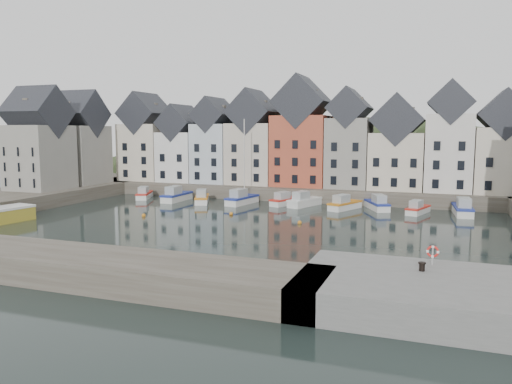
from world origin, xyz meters
The scene contains 21 objects.
ground centered at (0.00, 0.00, 0.00)m, with size 260.00×260.00×0.00m, color black.
far_quay centered at (0.00, 30.00, 1.00)m, with size 90.00×16.00×2.00m, color #484237.
left_quay centered at (-37.00, 3.00, 1.00)m, with size 14.00×54.00×2.00m, color #484237.
near_quay centered at (22.00, -20.00, 1.00)m, with size 18.00×10.00×2.00m, color #60605E.
near_wall centered at (-10.00, -22.00, 1.00)m, with size 50.00×6.00×2.00m, color #484237.
hillside centered at (0.02, 56.00, -17.96)m, with size 153.60×70.40×64.00m.
far_terrace centered at (3.21, 28.00, 8.88)m, with size 72.37×8.16×17.78m.
left_terrace centered at (-36.00, 13.50, 8.88)m, with size 7.65×17.00×15.69m.
mooring_buoys centered at (-4.00, 5.33, 0.15)m, with size 20.50×5.50×0.50m.
boat_a centered at (-23.49, 17.99, 0.66)m, with size 3.74×5.99×2.20m.
boat_b centered at (-17.10, 17.04, 0.79)m, with size 2.16×6.90×2.65m.
boat_c centered at (-12.43, 16.54, 0.70)m, with size 4.18×6.42×2.37m.
boat_d centered at (-6.32, 17.41, 0.84)m, with size 3.24×6.99×12.86m.
boat_e centered at (0.09, 18.79, 0.67)m, with size 3.85×6.09×2.24m.
boat_f centered at (2.97, 18.62, 0.73)m, with size 4.00×6.71×2.46m.
boat_g centered at (9.00, 17.57, 0.70)m, with size 4.11×6.42×2.37m.
boat_h centered at (13.33, 19.17, 0.71)m, with size 4.29×6.49×2.40m.
boat_i centered at (18.74, 17.33, 0.61)m, with size 3.17×5.60×2.05m.
boat_j centered at (24.28, 18.25, 0.78)m, with size 2.60×6.93×2.61m.
mooring_bollard centered at (20.32, -18.38, 2.31)m, with size 0.48×0.48×0.56m.
life_ring_post centered at (20.92, -16.57, 2.86)m, with size 0.80×0.17×1.30m.
Camera 1 is at (20.99, -50.98, 10.83)m, focal length 35.00 mm.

